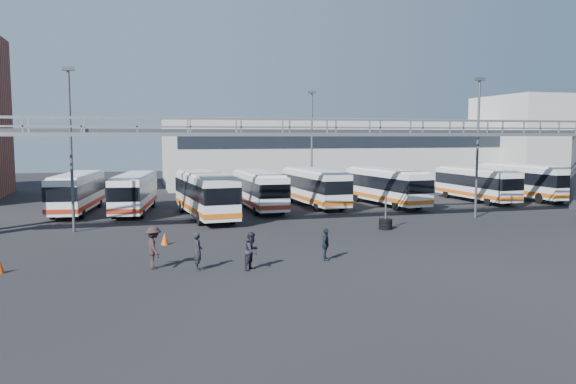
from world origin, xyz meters
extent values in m
plane|color=black|center=(0.00, 0.00, 0.00)|extent=(140.00, 140.00, 0.00)
cube|color=gray|center=(0.00, 5.00, 6.10)|extent=(50.00, 1.80, 0.22)
cube|color=gray|center=(0.00, 4.15, 7.05)|extent=(50.00, 0.10, 0.10)
cube|color=gray|center=(0.00, 5.85, 7.05)|extent=(50.00, 0.10, 0.10)
cube|color=#4C4F54|center=(0.00, 9.00, 6.30)|extent=(45.00, 0.50, 0.35)
cube|color=#9E9E99|center=(12.00, 38.00, 4.00)|extent=(42.00, 14.00, 8.00)
cube|color=#B2B2AD|center=(38.00, 32.00, 5.50)|extent=(14.00, 12.00, 11.00)
cylinder|color=#4C4F54|center=(-16.00, 8.00, 5.00)|extent=(0.18, 0.18, 10.00)
cube|color=#4C4F54|center=(-16.00, 8.00, 10.10)|extent=(0.70, 0.35, 0.22)
cylinder|color=#4C4F54|center=(12.00, 7.00, 5.00)|extent=(0.18, 0.18, 10.00)
cube|color=#4C4F54|center=(12.00, 7.00, 10.10)|extent=(0.70, 0.35, 0.22)
cylinder|color=#4C4F54|center=(4.00, 22.00, 5.00)|extent=(0.18, 0.18, 10.00)
cube|color=#4C4F54|center=(4.00, 22.00, 10.10)|extent=(0.70, 0.35, 0.22)
cube|color=silver|center=(-16.66, 17.16, 1.69)|extent=(3.55, 10.37, 2.54)
cube|color=black|center=(-16.66, 17.16, 1.99)|extent=(3.62, 10.44, 1.02)
cube|color=#A12713|center=(-16.66, 17.16, 0.79)|extent=(3.61, 10.43, 0.32)
cube|color=silver|center=(-16.66, 17.16, 3.03)|extent=(3.20, 9.34, 0.15)
cylinder|color=black|center=(-18.09, 14.06, 0.46)|extent=(0.39, 0.95, 0.92)
cylinder|color=black|center=(-16.04, 13.81, 0.46)|extent=(0.39, 0.95, 0.92)
cylinder|color=black|center=(-17.28, 20.52, 0.46)|extent=(0.39, 0.95, 0.92)
cylinder|color=black|center=(-15.23, 20.26, 0.46)|extent=(0.39, 0.95, 0.92)
cube|color=silver|center=(-12.35, 16.20, 1.66)|extent=(3.71, 10.21, 2.50)
cube|color=black|center=(-12.35, 16.20, 1.95)|extent=(3.78, 10.28, 1.00)
cube|color=#A12713|center=(-12.35, 16.20, 0.77)|extent=(3.77, 10.26, 0.32)
cube|color=silver|center=(-12.35, 16.20, 2.98)|extent=(3.34, 9.19, 0.15)
cylinder|color=black|center=(-13.83, 13.19, 0.45)|extent=(0.40, 0.94, 0.91)
cylinder|color=black|center=(-11.82, 12.89, 0.45)|extent=(0.40, 0.94, 0.91)
cylinder|color=black|center=(-12.89, 19.51, 0.45)|extent=(0.40, 0.94, 0.91)
cylinder|color=black|center=(-10.88, 19.21, 0.45)|extent=(0.40, 0.94, 0.91)
cube|color=silver|center=(-7.31, 12.05, 1.81)|extent=(3.54, 11.10, 2.73)
cube|color=black|center=(-7.31, 12.05, 2.13)|extent=(3.60, 11.16, 1.09)
cube|color=#CF5D13|center=(-7.31, 12.05, 0.84)|extent=(3.59, 11.15, 0.35)
cube|color=silver|center=(-7.31, 12.05, 3.25)|extent=(3.18, 9.99, 0.16)
cylinder|color=black|center=(-8.08, 8.46, 0.50)|extent=(0.39, 1.02, 0.99)
cylinder|color=black|center=(-5.85, 8.68, 0.50)|extent=(0.39, 1.02, 0.99)
cylinder|color=black|center=(-8.76, 15.41, 0.50)|extent=(0.39, 1.02, 0.99)
cylinder|color=black|center=(-6.53, 15.63, 0.50)|extent=(0.39, 1.02, 0.99)
cube|color=silver|center=(-2.52, 15.49, 1.69)|extent=(2.57, 10.21, 2.54)
cube|color=black|center=(-2.52, 15.49, 1.99)|extent=(2.63, 10.27, 1.02)
cube|color=#A12713|center=(-2.52, 15.49, 0.78)|extent=(2.62, 10.26, 0.32)
cube|color=silver|center=(-2.52, 15.49, 3.03)|extent=(2.31, 9.19, 0.15)
cylinder|color=black|center=(-3.47, 12.21, 0.46)|extent=(0.30, 0.93, 0.92)
cylinder|color=black|center=(-1.41, 12.26, 0.46)|extent=(0.30, 0.93, 0.92)
cylinder|color=black|center=(-3.64, 18.71, 0.46)|extent=(0.30, 0.93, 0.92)
cylinder|color=black|center=(-1.57, 18.76, 0.46)|extent=(0.30, 0.93, 0.92)
cube|color=silver|center=(2.55, 16.54, 1.72)|extent=(3.05, 10.49, 2.59)
cube|color=black|center=(2.55, 16.54, 2.02)|extent=(3.12, 10.56, 1.04)
cube|color=#CF5D13|center=(2.55, 16.54, 0.80)|extent=(3.11, 10.55, 0.33)
cube|color=silver|center=(2.55, 16.54, 3.09)|extent=(2.75, 9.44, 0.15)
cylinder|color=black|center=(1.72, 13.16, 0.47)|extent=(0.35, 0.96, 0.94)
cylinder|color=black|center=(3.83, 13.30, 0.47)|extent=(0.35, 0.96, 0.94)
cylinder|color=black|center=(1.27, 19.77, 0.47)|extent=(0.35, 0.96, 0.94)
cylinder|color=black|center=(3.37, 19.92, 0.47)|extent=(0.35, 0.96, 0.94)
cube|color=silver|center=(8.75, 15.51, 1.73)|extent=(3.56, 10.62, 2.60)
cube|color=black|center=(8.75, 15.51, 2.03)|extent=(3.63, 10.68, 1.04)
cube|color=#CF5D13|center=(8.75, 15.51, 0.80)|extent=(3.62, 10.67, 0.33)
cube|color=silver|center=(8.75, 15.51, 3.10)|extent=(3.21, 9.55, 0.15)
cylinder|color=black|center=(8.08, 12.08, 0.47)|extent=(0.39, 0.97, 0.95)
cylinder|color=black|center=(10.19, 12.33, 0.47)|extent=(0.39, 0.97, 0.95)
cylinder|color=black|center=(7.30, 18.70, 0.47)|extent=(0.39, 0.97, 0.95)
cylinder|color=black|center=(9.41, 18.94, 0.47)|extent=(0.39, 0.97, 0.95)
cube|color=silver|center=(18.07, 16.19, 1.65)|extent=(2.66, 10.05, 2.49)
cube|color=black|center=(18.07, 16.19, 1.95)|extent=(2.72, 10.12, 1.00)
cube|color=#CF5D13|center=(18.07, 16.19, 0.77)|extent=(2.71, 10.11, 0.32)
cube|color=silver|center=(18.07, 16.19, 2.97)|extent=(2.39, 9.05, 0.15)
cylinder|color=black|center=(17.19, 12.96, 0.45)|extent=(0.31, 0.92, 0.91)
cylinder|color=black|center=(19.21, 13.04, 0.45)|extent=(0.31, 0.92, 0.91)
cylinder|color=black|center=(16.94, 19.34, 0.45)|extent=(0.31, 0.92, 0.91)
cylinder|color=black|center=(18.96, 19.42, 0.45)|extent=(0.31, 0.92, 0.91)
cube|color=silver|center=(23.46, 16.49, 1.80)|extent=(2.83, 10.90, 2.71)
cube|color=black|center=(23.46, 16.49, 2.12)|extent=(2.90, 10.96, 1.08)
cube|color=#CF5D13|center=(23.46, 16.49, 0.84)|extent=(2.89, 10.95, 0.34)
cube|color=silver|center=(23.46, 16.49, 3.23)|extent=(2.55, 9.81, 0.16)
cylinder|color=black|center=(22.48, 13.00, 0.49)|extent=(0.33, 0.99, 0.98)
cylinder|color=black|center=(24.69, 13.07, 0.49)|extent=(0.33, 0.99, 0.98)
cylinder|color=black|center=(22.24, 19.92, 0.49)|extent=(0.33, 0.99, 0.98)
cylinder|color=black|center=(24.45, 19.99, 0.49)|extent=(0.33, 0.99, 0.98)
imported|color=black|center=(-9.50, -4.15, 0.86)|extent=(0.43, 0.64, 1.73)
imported|color=black|center=(-7.14, -4.71, 0.86)|extent=(1.05, 1.06, 1.72)
imported|color=black|center=(-11.41, -3.36, 0.98)|extent=(0.96, 1.38, 1.95)
imported|color=#19222D|center=(-3.31, -3.71, 0.78)|extent=(0.75, 0.99, 1.56)
cone|color=#D3430B|center=(-10.68, 2.28, 0.34)|extent=(0.44, 0.44, 0.68)
cylinder|color=black|center=(3.37, 3.91, 0.12)|extent=(0.85, 0.85, 0.20)
cylinder|color=black|center=(3.37, 3.91, 0.35)|extent=(0.85, 0.85, 0.20)
cylinder|color=black|center=(3.37, 3.91, 0.57)|extent=(0.85, 0.85, 0.20)
cylinder|color=#4C4F54|center=(3.37, 3.91, 1.22)|extent=(0.12, 0.12, 2.44)
camera|label=1|loc=(-11.97, -29.11, 6.01)|focal=35.00mm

